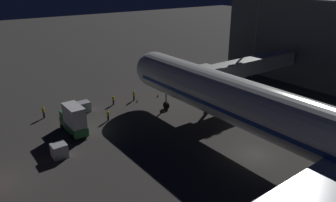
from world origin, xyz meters
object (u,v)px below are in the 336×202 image
object	(u,v)px
traffic_cone_nose_starboard	(137,100)
jet_bridge	(242,68)
ground_crew_under_port_wing	(113,99)
ground_crew_near_nose_gear	(108,115)
apron_floodlight_mast	(257,24)
baggage_container_near_belt	(84,106)
traffic_cone_nose_port	(158,95)
ground_crew_marshaller_fwd	(134,95)
cargo_truck_aft	(73,119)
baggage_container_mid_row	(59,150)
ground_crew_by_belt_loader	(43,112)

from	to	relation	value
traffic_cone_nose_starboard	jet_bridge	bearing A→B (deg)	145.04
jet_bridge	ground_crew_under_port_wing	distance (m)	22.49
jet_bridge	ground_crew_near_nose_gear	size ratio (longest dim) A/B	13.51
apron_floodlight_mast	baggage_container_near_belt	xyz separation A→B (m)	(36.65, -4.15, -10.58)
ground_crew_under_port_wing	traffic_cone_nose_port	bearing A→B (deg)	170.34
ground_crew_near_nose_gear	ground_crew_marshaller_fwd	size ratio (longest dim) A/B	0.96
ground_crew_marshaller_fwd	traffic_cone_nose_port	bearing A→B (deg)	166.66
cargo_truck_aft	baggage_container_mid_row	xyz separation A→B (m)	(3.83, 4.99, -1.24)
traffic_cone_nose_port	traffic_cone_nose_starboard	distance (m)	4.40
traffic_cone_nose_starboard	ground_crew_marshaller_fwd	bearing A→B (deg)	-88.93
ground_crew_marshaller_fwd	jet_bridge	bearing A→B (deg)	142.42
cargo_truck_aft	ground_crew_under_port_wing	xyz separation A→B (m)	(-9.25, -6.16, -1.14)
ground_crew_by_belt_loader	apron_floodlight_mast	bearing A→B (deg)	172.88
ground_crew_under_port_wing	baggage_container_mid_row	bearing A→B (deg)	40.46
cargo_truck_aft	jet_bridge	bearing A→B (deg)	168.77
traffic_cone_nose_port	traffic_cone_nose_starboard	world-z (taller)	same
baggage_container_near_belt	traffic_cone_nose_port	size ratio (longest dim) A/B	3.27
ground_crew_by_belt_loader	ground_crew_under_port_wing	size ratio (longest dim) A/B	1.10
baggage_container_near_belt	ground_crew_by_belt_loader	bearing A→B (deg)	-11.14
baggage_container_mid_row	ground_crew_near_nose_gear	bearing A→B (deg)	-148.13
ground_crew_near_nose_gear	ground_crew_by_belt_loader	distance (m)	10.09
baggage_container_near_belt	jet_bridge	bearing A→B (deg)	153.11
baggage_container_near_belt	baggage_container_mid_row	bearing A→B (deg)	55.17
ground_crew_under_port_wing	cargo_truck_aft	bearing A→B (deg)	33.67
ground_crew_under_port_wing	jet_bridge	bearing A→B (deg)	147.80
cargo_truck_aft	traffic_cone_nose_starboard	xyz separation A→B (m)	(-13.10, -4.76, -1.80)
baggage_container_mid_row	ground_crew_by_belt_loader	world-z (taller)	ground_crew_by_belt_loader
baggage_container_near_belt	apron_floodlight_mast	bearing A→B (deg)	173.55
ground_crew_near_nose_gear	jet_bridge	bearing A→B (deg)	164.03
ground_crew_marshaller_fwd	traffic_cone_nose_starboard	size ratio (longest dim) A/B	3.30
cargo_truck_aft	ground_crew_by_belt_loader	bearing A→B (deg)	-76.19
jet_bridge	traffic_cone_nose_port	world-z (taller)	jet_bridge
ground_crew_by_belt_loader	ground_crew_marshaller_fwd	bearing A→B (deg)	172.93
baggage_container_near_belt	ground_crew_under_port_wing	distance (m)	5.11
baggage_container_near_belt	ground_crew_under_port_wing	world-z (taller)	ground_crew_under_port_wing
baggage_container_near_belt	ground_crew_near_nose_gear	world-z (taller)	ground_crew_near_nose_gear
cargo_truck_aft	baggage_container_mid_row	distance (m)	6.41
cargo_truck_aft	traffic_cone_nose_starboard	bearing A→B (deg)	-160.05
traffic_cone_nose_port	traffic_cone_nose_starboard	size ratio (longest dim) A/B	1.00
baggage_container_near_belt	ground_crew_near_nose_gear	distance (m)	5.81
apron_floodlight_mast	traffic_cone_nose_starboard	world-z (taller)	apron_floodlight_mast
ground_crew_under_port_wing	traffic_cone_nose_port	size ratio (longest dim) A/B	3.11
ground_crew_marshaller_fwd	ground_crew_near_nose_gear	bearing A→B (deg)	33.42
apron_floodlight_mast	ground_crew_by_belt_loader	bearing A→B (deg)	-7.12
baggage_container_mid_row	apron_floodlight_mast	bearing A→B (deg)	-170.68
ground_crew_marshaller_fwd	traffic_cone_nose_starboard	xyz separation A→B (m)	(-0.02, 1.05, -0.73)
ground_crew_by_belt_loader	traffic_cone_nose_port	size ratio (longest dim) A/B	3.44
traffic_cone_nose_starboard	baggage_container_mid_row	bearing A→B (deg)	29.94
ground_crew_under_port_wing	ground_crew_marshaller_fwd	bearing A→B (deg)	174.68
traffic_cone_nose_port	traffic_cone_nose_starboard	bearing A→B (deg)	0.00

